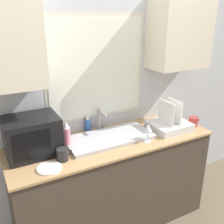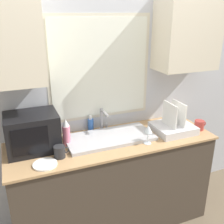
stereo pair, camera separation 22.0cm
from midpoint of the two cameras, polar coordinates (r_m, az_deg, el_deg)
The scene contains 12 objects.
countertop at distance 2.59m, azimuth -2.51°, elevation -15.16°, with size 1.85×0.63×0.92m.
wall_back at distance 2.43m, azimuth -5.86°, elevation 7.02°, with size 6.00×0.38×2.60m.
sink_basin at distance 2.36m, azimuth -3.30°, elevation -5.67°, with size 0.78×0.37×0.03m.
faucet at distance 2.46m, azimuth -5.10°, elevation -1.43°, with size 0.08×0.19×0.22m.
microwave at distance 2.20m, azimuth -19.79°, elevation -4.97°, with size 0.42×0.33×0.31m.
dish_rack at distance 2.58m, azimuth 9.96°, elevation -2.62°, with size 0.37×0.33×0.29m.
spray_bottle at distance 2.23m, azimuth -12.69°, elevation -4.96°, with size 0.07×0.07×0.24m.
soap_bottle at distance 2.50m, azimuth -7.80°, elevation -2.89°, with size 0.06×0.06×0.15m.
mug_near_sink at distance 2.08m, azimuth -13.74°, elevation -9.06°, with size 0.12×0.09×0.10m.
wine_glass at distance 2.27m, azimuth 5.08°, elevation -3.60°, with size 0.07×0.07×0.17m.
mug_by_rack at distance 2.70m, azimuth 15.08°, elevation -2.04°, with size 0.12×0.09×0.09m.
small_plate at distance 2.03m, azimuth -16.62°, elevation -11.72°, with size 0.18×0.18×0.01m.
Camera 1 is at (-0.99, -1.55, 1.99)m, focal length 42.00 mm.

